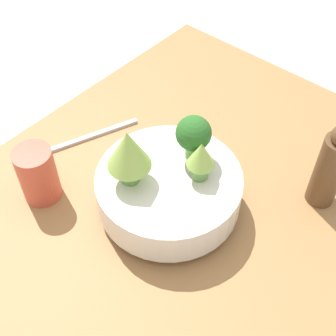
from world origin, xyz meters
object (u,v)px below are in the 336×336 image
at_px(bowl, 168,189).
at_px(cup, 38,174).
at_px(pepper_mill, 331,167).
at_px(fork, 94,135).

bearing_deg(bowl, cup, -55.85).
relative_size(pepper_mill, fork, 0.97).
relative_size(bowl, pepper_mill, 1.40).
xyz_separation_m(bowl, fork, (-0.03, -0.22, -0.04)).
relative_size(cup, fork, 0.60).
relative_size(bowl, cup, 2.29).
height_order(pepper_mill, fork, pepper_mill).
bearing_deg(pepper_mill, cup, -50.24).
bearing_deg(pepper_mill, bowl, -45.56).
bearing_deg(fork, bowl, 81.68).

